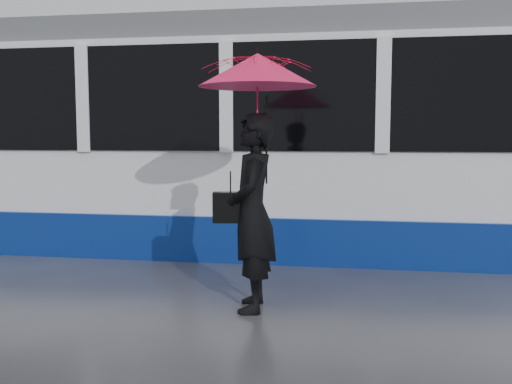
# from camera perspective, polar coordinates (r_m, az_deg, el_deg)

# --- Properties ---
(ground) EXTENTS (90.00, 90.00, 0.00)m
(ground) POSITION_cam_1_polar(r_m,az_deg,el_deg) (6.56, -6.88, -9.41)
(ground) COLOR #2A2A2F
(ground) RESTS_ON ground
(rails) EXTENTS (34.00, 1.51, 0.02)m
(rails) POSITION_cam_1_polar(r_m,az_deg,el_deg) (8.92, -2.31, -5.27)
(rails) COLOR #3F3D38
(rails) RESTS_ON ground
(tram) EXTENTS (26.00, 2.56, 3.35)m
(tram) POSITION_cam_1_polar(r_m,az_deg,el_deg) (9.13, -10.52, 5.17)
(tram) COLOR white
(tram) RESTS_ON ground
(woman) EXTENTS (0.55, 0.76, 1.92)m
(woman) POSITION_cam_1_polar(r_m,az_deg,el_deg) (5.52, -0.36, -2.08)
(woman) COLOR black
(woman) RESTS_ON ground
(umbrella) EXTENTS (1.28, 1.28, 1.29)m
(umbrella) POSITION_cam_1_polar(r_m,az_deg,el_deg) (5.47, 0.15, 9.83)
(umbrella) COLOR #E01266
(umbrella) RESTS_ON ground
(handbag) EXTENTS (0.36, 0.20, 0.48)m
(handbag) POSITION_cam_1_polar(r_m,az_deg,el_deg) (5.57, -2.56, -1.53)
(handbag) COLOR black
(handbag) RESTS_ON ground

